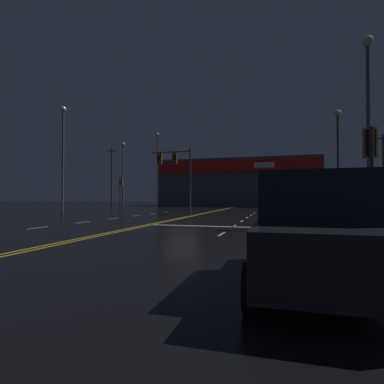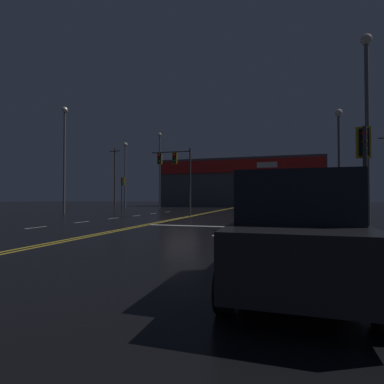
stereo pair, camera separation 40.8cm
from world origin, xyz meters
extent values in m
plane|color=black|center=(0.00, 0.00, 0.00)|extent=(200.00, 200.00, 0.00)
cube|color=gold|center=(-0.15, 0.00, 0.00)|extent=(0.12, 60.00, 0.01)
cube|color=gold|center=(0.15, 0.00, 0.00)|extent=(0.12, 60.00, 0.01)
cube|color=silver|center=(-4.66, -9.00, 0.00)|extent=(0.12, 1.40, 0.01)
cube|color=silver|center=(-4.66, -5.40, 0.00)|extent=(0.12, 1.40, 0.01)
cube|color=silver|center=(-4.66, -1.80, 0.00)|extent=(0.12, 1.40, 0.01)
cube|color=silver|center=(-4.66, 1.80, 0.00)|extent=(0.12, 1.40, 0.01)
cube|color=silver|center=(-4.66, 5.40, 0.00)|extent=(0.12, 1.40, 0.01)
cube|color=silver|center=(-4.66, 9.00, 0.00)|extent=(0.12, 1.40, 0.01)
cube|color=silver|center=(4.66, -9.00, 0.00)|extent=(0.12, 1.40, 0.01)
cube|color=silver|center=(4.66, -5.40, 0.00)|extent=(0.12, 1.40, 0.01)
cube|color=silver|center=(4.66, -1.80, 0.00)|extent=(0.12, 1.40, 0.01)
cube|color=silver|center=(4.66, 1.80, 0.00)|extent=(0.12, 1.40, 0.01)
cube|color=silver|center=(4.66, 5.40, 0.00)|extent=(0.12, 1.40, 0.01)
cube|color=silver|center=(4.66, 9.00, 0.00)|extent=(0.12, 1.40, 0.01)
cube|color=silver|center=(4.66, -5.81, 0.00)|extent=(8.94, 0.40, 0.01)
cylinder|color=#38383D|center=(-0.06, 2.48, 2.83)|extent=(0.14, 0.14, 5.65)
cylinder|color=#38383D|center=(-1.78, 2.48, 5.40)|extent=(3.43, 0.10, 0.10)
cube|color=black|center=(-1.43, 2.48, 4.86)|extent=(0.28, 0.24, 0.84)
cube|color=gold|center=(-1.43, 2.48, 4.86)|extent=(0.42, 0.08, 0.99)
sphere|color=red|center=(-1.43, 2.32, 5.11)|extent=(0.17, 0.17, 0.17)
sphere|color=#543707|center=(-1.43, 2.32, 4.86)|extent=(0.17, 0.17, 0.17)
sphere|color=#084513|center=(-1.43, 2.32, 4.61)|extent=(0.17, 0.17, 0.17)
cube|color=black|center=(-2.81, 2.48, 4.86)|extent=(0.28, 0.24, 0.84)
cube|color=gold|center=(-2.81, 2.48, 4.86)|extent=(0.42, 0.08, 0.99)
sphere|color=red|center=(-2.81, 2.32, 5.11)|extent=(0.17, 0.17, 0.17)
sphere|color=#543707|center=(-2.81, 2.32, 4.86)|extent=(0.17, 0.17, 0.17)
sphere|color=#084513|center=(-2.81, 2.32, 4.61)|extent=(0.17, 0.17, 0.17)
cylinder|color=#38383D|center=(9.70, -10.84, 1.85)|extent=(0.13, 0.13, 3.70)
cube|color=black|center=(9.70, -10.66, 3.23)|extent=(0.28, 0.24, 0.84)
cube|color=gold|center=(9.70, -10.66, 3.23)|extent=(0.42, 0.08, 0.99)
sphere|color=red|center=(9.70, -10.81, 3.49)|extent=(0.17, 0.17, 0.17)
sphere|color=#543707|center=(9.70, -10.81, 3.23)|extent=(0.17, 0.17, 0.17)
sphere|color=#084513|center=(9.70, -10.81, 2.98)|extent=(0.17, 0.17, 0.17)
cylinder|color=#38383D|center=(-10.78, 9.96, 1.96)|extent=(0.13, 0.13, 3.92)
cube|color=black|center=(-10.78, 10.14, 3.45)|extent=(0.28, 0.24, 0.84)
cube|color=gold|center=(-10.78, 10.14, 3.45)|extent=(0.42, 0.08, 0.99)
sphere|color=red|center=(-10.78, 9.98, 3.70)|extent=(0.17, 0.17, 0.17)
sphere|color=#543707|center=(-10.78, 9.98, 3.45)|extent=(0.17, 0.17, 0.17)
sphere|color=#084513|center=(-10.78, 9.98, 3.20)|extent=(0.17, 0.17, 0.17)
cylinder|color=#38383D|center=(9.77, 10.84, 1.70)|extent=(0.13, 0.13, 3.40)
cube|color=black|center=(9.77, 11.02, 2.93)|extent=(0.28, 0.24, 0.84)
cube|color=gold|center=(9.77, 11.02, 2.93)|extent=(0.42, 0.08, 0.99)
sphere|color=red|center=(9.77, 10.86, 3.18)|extent=(0.17, 0.17, 0.17)
sphere|color=#543707|center=(9.77, 10.86, 2.93)|extent=(0.17, 0.17, 0.17)
sphere|color=#084513|center=(9.77, 10.86, 2.68)|extent=(0.17, 0.17, 0.17)
cylinder|color=#59595E|center=(-13.64, 15.79, 4.39)|extent=(0.20, 0.20, 8.78)
sphere|color=silver|center=(-13.64, 15.79, 8.95)|extent=(0.56, 0.56, 0.56)
cylinder|color=#59595E|center=(-12.71, 2.59, 4.90)|extent=(0.20, 0.20, 9.80)
sphere|color=silver|center=(-12.71, 2.59, 9.97)|extent=(0.56, 0.56, 0.56)
cylinder|color=#59595E|center=(11.40, -4.11, 4.71)|extent=(0.20, 0.20, 9.42)
sphere|color=silver|center=(11.40, -4.11, 9.59)|extent=(0.56, 0.56, 0.56)
cylinder|color=#59595E|center=(-11.00, 21.68, 5.60)|extent=(0.20, 0.20, 11.21)
sphere|color=silver|center=(-11.00, 21.68, 11.38)|extent=(0.56, 0.56, 0.56)
cylinder|color=#59595E|center=(11.52, 4.59, 4.02)|extent=(0.20, 0.20, 8.05)
sphere|color=silver|center=(11.52, 4.59, 8.22)|extent=(0.56, 0.56, 0.56)
cube|color=black|center=(7.45, -15.83, 0.72)|extent=(1.83, 4.31, 0.80)
cube|color=black|center=(7.45, -15.83, 1.50)|extent=(1.67, 2.38, 0.76)
cylinder|color=black|center=(6.54, -14.37, 0.32)|extent=(0.22, 0.64, 0.64)
cylinder|color=black|center=(8.34, -14.36, 0.32)|extent=(0.22, 0.64, 0.64)
cylinder|color=black|center=(6.56, -17.30, 0.32)|extent=(0.22, 0.64, 0.64)
cylinder|color=black|center=(8.36, -17.28, 0.32)|extent=(0.22, 0.64, 0.64)
cube|color=#4C4C51|center=(0.00, 33.78, 4.18)|extent=(27.77, 10.00, 8.35)
cube|color=red|center=(0.00, 28.68, 6.89)|extent=(27.21, 0.20, 2.09)
cube|color=white|center=(4.86, 28.63, 6.89)|extent=(3.20, 0.16, 0.90)
cylinder|color=#4C3828|center=(-22.41, 27.45, 5.40)|extent=(0.26, 0.26, 10.79)
cube|color=#4C3828|center=(-22.41, 27.45, 10.19)|extent=(2.20, 0.12, 0.12)
camera|label=1|loc=(6.89, -21.27, 1.49)|focal=28.00mm
camera|label=2|loc=(7.28, -21.16, 1.49)|focal=28.00mm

